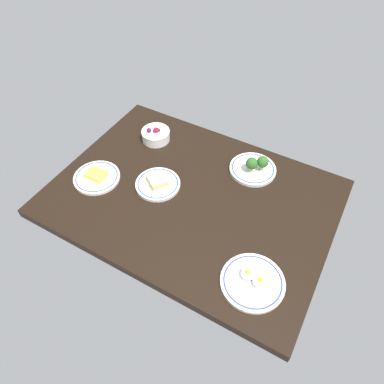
# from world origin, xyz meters

# --- Properties ---
(dining_table) EXTENTS (1.14, 0.83, 0.04)m
(dining_table) POSITION_xyz_m (0.00, 0.00, 0.02)
(dining_table) COLOR black
(dining_table) RESTS_ON ground
(bowl_berries) EXTENTS (0.14, 0.14, 0.07)m
(bowl_berries) POSITION_xyz_m (-0.33, 0.23, 0.07)
(bowl_berries) COLOR white
(bowl_berries) RESTS_ON dining_table
(plate_broccoli) EXTENTS (0.20, 0.20, 0.09)m
(plate_broccoli) POSITION_xyz_m (0.17, 0.26, 0.06)
(plate_broccoli) COLOR white
(plate_broccoli) RESTS_ON dining_table
(plate_sandwich) EXTENTS (0.19, 0.19, 0.05)m
(plate_sandwich) POSITION_xyz_m (-0.15, -0.02, 0.05)
(plate_sandwich) COLOR white
(plate_sandwich) RESTS_ON dining_table
(plate_cheese) EXTENTS (0.20, 0.20, 0.04)m
(plate_cheese) POSITION_xyz_m (-0.40, -0.12, 0.05)
(plate_cheese) COLOR white
(plate_cheese) RESTS_ON dining_table
(plate_eggs) EXTENTS (0.22, 0.22, 0.05)m
(plate_eggs) POSITION_xyz_m (0.38, -0.24, 0.05)
(plate_eggs) COLOR white
(plate_eggs) RESTS_ON dining_table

